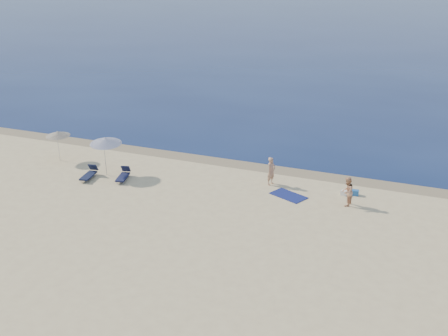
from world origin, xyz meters
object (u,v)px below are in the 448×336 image
(blue_cooler, at_px, (355,193))
(umbrella_near, at_px, (106,141))
(person_right, at_px, (347,192))
(person_left, at_px, (271,171))

(blue_cooler, distance_m, umbrella_near, 15.06)
(person_right, bearing_deg, person_left, -98.58)
(person_left, xyz_separation_m, umbrella_near, (-9.82, -2.24, 1.34))
(blue_cooler, bearing_deg, umbrella_near, -173.31)
(person_right, xyz_separation_m, blue_cooler, (0.21, 1.55, -0.66))
(person_right, height_order, blue_cooler, person_right)
(blue_cooler, relative_size, umbrella_near, 0.17)
(umbrella_near, bearing_deg, person_left, -8.61)
(person_left, distance_m, blue_cooler, 4.95)
(person_left, xyz_separation_m, person_right, (4.68, -1.27, -0.03))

